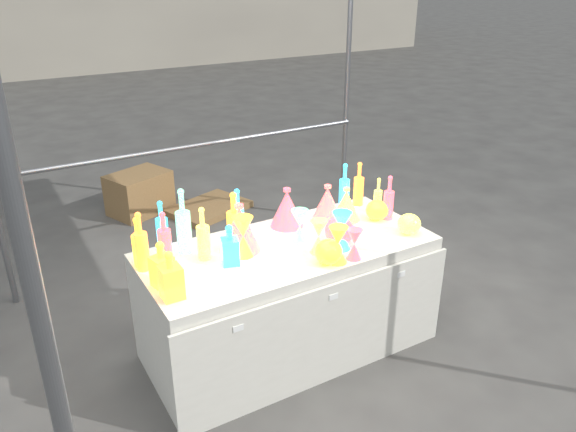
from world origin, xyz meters
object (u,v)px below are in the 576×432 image
display_table (289,299)px  hourglass_0 (338,245)px  decanter_0 (162,264)px  bottle_0 (138,242)px  globe_0 (328,253)px  cardboard_box_closed (139,193)px  lampshade_0 (240,227)px

display_table → hourglass_0: bearing=-65.4°
decanter_0 → display_table: bearing=-9.8°
display_table → decanter_0: 0.96m
display_table → hourglass_0: hourglass_0 is taller
bottle_0 → hourglass_0: 1.13m
decanter_0 → globe_0: bearing=-28.6°
bottle_0 → hourglass_0: bottle_0 is taller
cardboard_box_closed → decanter_0: 2.90m
decanter_0 → globe_0: (0.90, -0.24, -0.07)m
display_table → bottle_0: bearing=165.1°
bottle_0 → lampshade_0: (0.58, -0.11, -0.00)m
decanter_0 → lampshade_0: (0.54, 0.17, 0.02)m
bottle_0 → globe_0: (0.94, -0.52, -0.09)m
globe_0 → bottle_0: bearing=151.0°
lampshade_0 → display_table: bearing=-26.8°
cardboard_box_closed → lampshade_0: (-0.09, -2.58, 0.69)m
hourglass_0 → lampshade_0: lampshade_0 is taller
lampshade_0 → cardboard_box_closed: bearing=83.7°
cardboard_box_closed → globe_0: bearing=-105.9°
display_table → lampshade_0: size_ratio=6.24×
cardboard_box_closed → globe_0: (0.27, -2.99, 0.61)m
cardboard_box_closed → globe_0: 3.06m
display_table → lampshade_0: lampshade_0 is taller
bottle_0 → lampshade_0: bearing=-11.1°
hourglass_0 → decanter_0: bearing=164.9°
display_table → decanter_0: (-0.81, -0.05, 0.51)m
display_table → globe_0: (0.09, -0.30, 0.44)m
decanter_0 → cardboard_box_closed: bearing=63.3°
lampshade_0 → globe_0: bearing=-52.7°
bottle_0 → lampshade_0: bottle_0 is taller
bottle_0 → hourglass_0: (0.99, -0.54, -0.04)m
hourglass_0 → lampshade_0: bearing=134.3°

